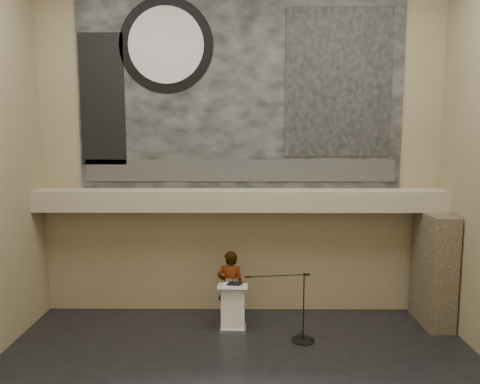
{
  "coord_description": "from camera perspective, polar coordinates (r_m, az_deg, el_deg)",
  "views": [
    {
      "loc": [
        0.08,
        -7.75,
        4.62
      ],
      "look_at": [
        0.0,
        3.2,
        3.2
      ],
      "focal_mm": 35.0,
      "sensor_mm": 36.0,
      "label": 1
    }
  ],
  "objects": [
    {
      "name": "wall_back",
      "position": [
        11.75,
        0.03,
        5.59
      ],
      "size": [
        10.0,
        0.02,
        8.5
      ],
      "primitive_type": "cube",
      "color": "#8C7C58",
      "rests_on": "floor"
    },
    {
      "name": "wall_front",
      "position": [
        3.77,
        -0.76,
        1.74
      ],
      "size": [
        10.0,
        0.02,
        8.5
      ],
      "primitive_type": "cube",
      "color": "#8C7C58",
      "rests_on": "floor"
    },
    {
      "name": "soffit",
      "position": [
        11.47,
        0.01,
        -0.98
      ],
      "size": [
        10.0,
        0.8,
        0.5
      ],
      "primitive_type": "cube",
      "color": "#9D927A",
      "rests_on": "wall_back"
    },
    {
      "name": "sprinkler_left",
      "position": [
        11.59,
        -7.93,
        -2.37
      ],
      "size": [
        0.04,
        0.04,
        0.06
      ],
      "primitive_type": "cylinder",
      "color": "#B2893D",
      "rests_on": "soffit"
    },
    {
      "name": "sprinkler_right",
      "position": [
        11.61,
        9.44,
        -2.38
      ],
      "size": [
        0.04,
        0.04,
        0.06
      ],
      "primitive_type": "cylinder",
      "color": "#B2893D",
      "rests_on": "soffit"
    },
    {
      "name": "banner",
      "position": [
        11.77,
        0.03,
        12.66
      ],
      "size": [
        8.0,
        0.05,
        5.0
      ],
      "primitive_type": "cube",
      "color": "black",
      "rests_on": "wall_back"
    },
    {
      "name": "banner_text_strip",
      "position": [
        11.72,
        0.02,
        2.64
      ],
      "size": [
        7.76,
        0.02,
        0.55
      ],
      "primitive_type": "cube",
      "color": "#303030",
      "rests_on": "banner"
    },
    {
      "name": "banner_clock_rim",
      "position": [
        12.01,
        -9.0,
        17.28
      ],
      "size": [
        2.3,
        0.02,
        2.3
      ],
      "primitive_type": "cylinder",
      "rotation": [
        1.57,
        0.0,
        0.0
      ],
      "color": "black",
      "rests_on": "banner"
    },
    {
      "name": "banner_clock_face",
      "position": [
        11.99,
        -9.02,
        17.29
      ],
      "size": [
        1.84,
        0.02,
        1.84
      ],
      "primitive_type": "cylinder",
      "rotation": [
        1.57,
        0.0,
        0.0
      ],
      "color": "silver",
      "rests_on": "banner"
    },
    {
      "name": "banner_building_print",
      "position": [
        11.97,
        11.9,
        12.89
      ],
      "size": [
        2.6,
        0.02,
        3.6
      ],
      "primitive_type": "cube",
      "color": "black",
      "rests_on": "banner"
    },
    {
      "name": "banner_brick_print",
      "position": [
        12.21,
        -16.44,
        10.76
      ],
      "size": [
        1.1,
        0.02,
        3.2
      ],
      "primitive_type": "cube",
      "color": "black",
      "rests_on": "banner"
    },
    {
      "name": "stone_pier",
      "position": [
        12.26,
        22.55,
        -8.65
      ],
      "size": [
        0.6,
        1.4,
        2.7
      ],
      "primitive_type": "cube",
      "color": "#423728",
      "rests_on": "floor"
    },
    {
      "name": "lectern",
      "position": [
        11.22,
        -0.86,
        -13.87
      ],
      "size": [
        0.7,
        0.52,
        1.13
      ],
      "rotation": [
        0.0,
        0.0,
        -0.03
      ],
      "color": "silver",
      "rests_on": "floor"
    },
    {
      "name": "binder",
      "position": [
        11.02,
        -0.66,
        -11.15
      ],
      "size": [
        0.38,
        0.34,
        0.04
      ],
      "primitive_type": "cube",
      "rotation": [
        0.0,
        0.0,
        -0.34
      ],
      "color": "black",
      "rests_on": "lectern"
    },
    {
      "name": "papers",
      "position": [
        11.01,
        -1.48,
        -11.24
      ],
      "size": [
        0.23,
        0.32,
        0.0
      ],
      "primitive_type": "cube",
      "rotation": [
        0.0,
        0.0,
        -0.0
      ],
      "color": "white",
      "rests_on": "lectern"
    },
    {
      "name": "speaker_person",
      "position": [
        11.5,
        -1.16,
        -11.51
      ],
      "size": [
        0.7,
        0.51,
        1.79
      ],
      "primitive_type": "imported",
      "rotation": [
        0.0,
        0.0,
        3.02
      ],
      "color": "silver",
      "rests_on": "floor"
    },
    {
      "name": "mic_stand",
      "position": [
        10.89,
        7.45,
        -16.38
      ],
      "size": [
        1.56,
        0.52,
        1.56
      ],
      "rotation": [
        0.0,
        0.0,
        0.14
      ],
      "color": "black",
      "rests_on": "floor"
    }
  ]
}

